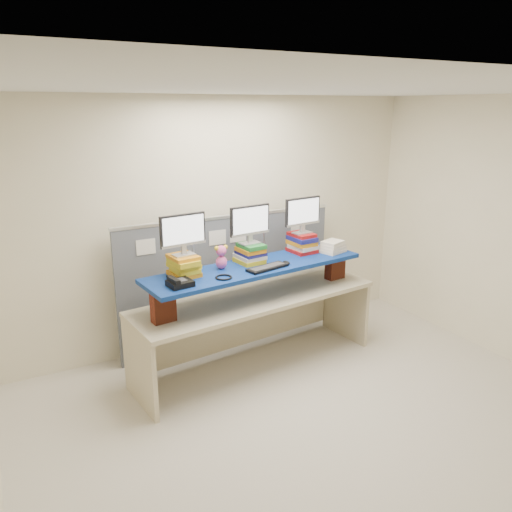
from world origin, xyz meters
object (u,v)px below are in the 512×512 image
monitor_center (250,222)px  monitor_left (183,232)px  desk_phone (179,283)px  monitor_right (303,213)px  desk (256,310)px  keyboard (267,268)px  blue_board (256,267)px

monitor_center → monitor_left: bearing=180.0°
monitor_left → monitor_center: bearing=-0.0°
monitor_center → desk_phone: (-0.89, -0.32, -0.39)m
monitor_center → monitor_right: (0.68, 0.07, 0.01)m
desk → monitor_center: bearing=86.6°
desk → monitor_right: bearing=9.7°
monitor_right → keyboard: 0.83m
monitor_right → desk_phone: (-1.57, -0.39, -0.40)m
blue_board → desk_phone: desk_phone is taller
desk → monitor_left: (-0.75, 0.04, 0.92)m
desk_phone → blue_board: bearing=5.6°
monitor_right → keyboard: size_ratio=0.97×
monitor_left → keyboard: monitor_left is taller
keyboard → monitor_left: bearing=154.4°
monitor_left → desk: bearing=-9.1°
desk → keyboard: keyboard is taller
monitor_center → blue_board: bearing=-93.4°
monitor_left → desk_phone: monitor_left is taller
monitor_left → monitor_right: size_ratio=1.00×
desk → blue_board: 0.47m
desk → keyboard: 0.53m
monitor_right → monitor_center: bearing=-180.0°
desk → monitor_left: 1.19m
monitor_right → desk: bearing=-170.3°
desk → monitor_center: 0.92m
keyboard → monitor_right: bearing=16.2°
monitor_center → desk_phone: monitor_center is taller
desk → monitor_center: monitor_center is taller
monitor_right → keyboard: monitor_right is taller
blue_board → monitor_center: size_ratio=5.14×
monitor_right → desk_phone: size_ratio=1.97×
blue_board → keyboard: (0.05, -0.15, 0.03)m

